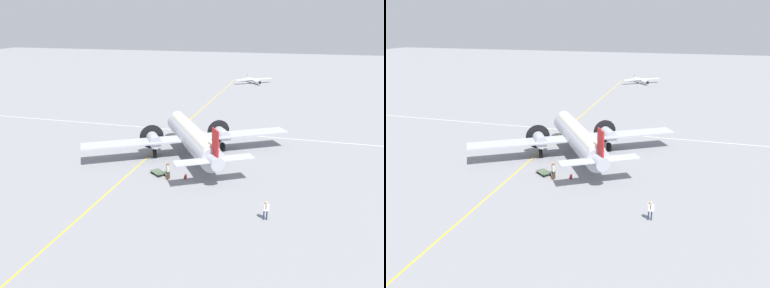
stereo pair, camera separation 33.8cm
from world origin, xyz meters
TOP-DOWN VIEW (x-y plane):
  - ground_plane at (0.00, 0.00)m, footprint 300.00×300.00m
  - apron_line_eastwest at (0.00, -5.12)m, footprint 120.00×0.16m
  - apron_line_northsouth at (-10.65, 0.00)m, footprint 0.16×120.00m
  - airliner_main at (-0.36, -0.22)m, footprint 18.27×22.91m
  - crew_foreground at (12.53, 9.77)m, footprint 0.27×0.58m
  - passenger_boarding at (6.79, -0.58)m, footprint 0.61×0.28m
  - ramp_agent at (6.72, -0.73)m, footprint 0.38×0.48m
  - suitcase_near_door at (6.88, -0.64)m, footprint 0.51×0.18m
  - suitcase_upright_spare at (6.30, 1.07)m, footprint 0.36×0.18m
  - baggage_cart at (6.05, -2.03)m, footprint 1.83×1.95m
  - light_aircraft_distant at (-56.44, 0.55)m, footprint 7.51×8.89m

SIDE VIEW (x-z plane):
  - ground_plane at x=0.00m, z-range 0.00..0.00m
  - apron_line_eastwest at x=0.00m, z-range 0.00..0.01m
  - apron_line_northsouth at x=-10.65m, z-range 0.00..0.01m
  - suitcase_upright_spare at x=6.30m, z-range -0.02..0.45m
  - baggage_cart at x=6.05m, z-range -0.01..0.55m
  - suitcase_near_door at x=6.88m, z-range -0.02..0.57m
  - light_aircraft_distant at x=-56.44m, z-range -0.16..1.80m
  - ramp_agent at x=6.72m, z-range 0.19..1.88m
  - crew_foreground at x=12.53m, z-range 0.19..1.91m
  - passenger_boarding at x=6.79m, z-range 0.20..1.98m
  - airliner_main at x=-0.36m, z-range -0.37..5.41m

